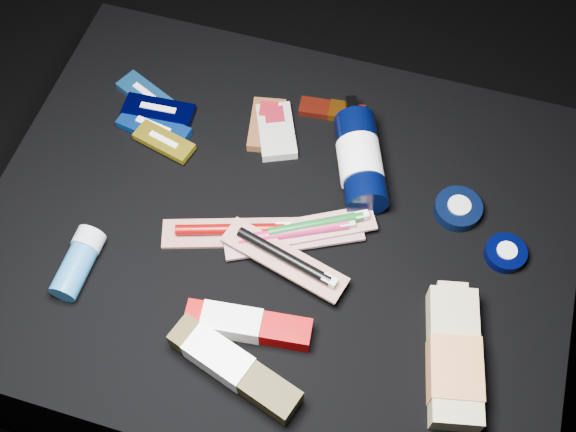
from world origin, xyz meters
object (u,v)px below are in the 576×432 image
(lotion_bottle, at_px, (360,160))
(deodorant_stick, at_px, (78,262))
(bodywash_bottle, at_px, (454,359))
(toothpaste_carton_red, at_px, (243,324))

(lotion_bottle, distance_m, deodorant_stick, 0.49)
(bodywash_bottle, xyz_separation_m, toothpaste_carton_red, (-0.32, -0.04, -0.00))
(bodywash_bottle, height_order, deodorant_stick, deodorant_stick)
(lotion_bottle, relative_size, deodorant_stick, 1.99)
(lotion_bottle, height_order, deodorant_stick, lotion_bottle)
(bodywash_bottle, relative_size, deodorant_stick, 1.97)
(lotion_bottle, xyz_separation_m, bodywash_bottle, (0.22, -0.30, -0.01))
(lotion_bottle, bearing_deg, toothpaste_carton_red, -128.18)
(lotion_bottle, relative_size, bodywash_bottle, 1.01)
(lotion_bottle, xyz_separation_m, deodorant_stick, (-0.39, -0.31, -0.01))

